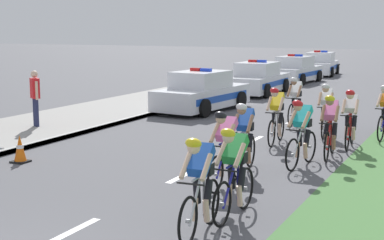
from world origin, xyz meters
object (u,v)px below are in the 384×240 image
object	(u,v)px
cyclist_second	(234,171)
police_car_furthest	(321,65)
police_car_nearest	(202,93)
cyclist_eighth	(276,115)
cyclist_third	(226,148)
police_car_second	(258,79)
cyclist_twelfth	(295,100)
police_car_third	(295,71)
cyclist_lead	(200,184)
cyclist_sixth	(330,125)
spectator_middle	(35,94)
cyclist_fifth	(302,132)
cyclist_fourth	(245,136)
cyclist_ninth	(326,109)
traffic_cone_near	(20,149)

from	to	relation	value
cyclist_second	police_car_furthest	world-z (taller)	police_car_furthest
police_car_nearest	cyclist_eighth	bearing A→B (deg)	-46.98
cyclist_third	police_car_second	distance (m)	16.01
cyclist_second	cyclist_twelfth	xyz separation A→B (m)	(-1.69, 9.37, 0.00)
police_car_second	police_car_third	xyz separation A→B (m)	(-0.00, 6.20, 0.00)
cyclist_third	police_car_third	xyz separation A→B (m)	(-4.83, 21.46, -0.11)
cyclist_lead	cyclist_sixth	distance (m)	6.05
spectator_middle	police_car_third	bearing A→B (deg)	81.37
cyclist_fifth	police_car_third	bearing A→B (deg)	106.51
police_car_third	police_car_furthest	bearing A→B (deg)	89.97
cyclist_eighth	spectator_middle	xyz separation A→B (m)	(-7.15, -1.19, 0.30)
cyclist_third	cyclist_sixth	bearing A→B (deg)	70.49
cyclist_fourth	cyclist_third	bearing A→B (deg)	-85.95
cyclist_twelfth	cyclist_ninth	bearing A→B (deg)	-50.04
spectator_middle	cyclist_lead	bearing A→B (deg)	-35.44
cyclist_second	cyclist_lead	bearing A→B (deg)	-99.54
cyclist_twelfth	police_car_second	bearing A→B (deg)	117.80
cyclist_third	cyclist_fourth	size ratio (longest dim) A/B	1.00
cyclist_fifth	cyclist_sixth	world-z (taller)	same
cyclist_sixth	police_car_furthest	world-z (taller)	police_car_furthest
cyclist_sixth	police_car_nearest	distance (m)	8.35
cyclist_fourth	police_car_nearest	world-z (taller)	police_car_nearest
cyclist_lead	cyclist_sixth	bearing A→B (deg)	84.76
cyclist_third	cyclist_fifth	bearing A→B (deg)	69.22
cyclist_sixth	police_car_second	world-z (taller)	police_car_second
cyclist_sixth	traffic_cone_near	xyz separation A→B (m)	(-6.27, -3.61, -0.48)
cyclist_fifth	cyclist_sixth	size ratio (longest dim) A/B	1.00
cyclist_lead	cyclist_eighth	world-z (taller)	same
cyclist_eighth	cyclist_ninth	bearing A→B (deg)	60.40
police_car_nearest	cyclist_ninth	bearing A→B (deg)	-29.98
cyclist_eighth	traffic_cone_near	bearing A→B (deg)	-134.71
police_car_furthest	traffic_cone_near	bearing A→B (deg)	-90.45
cyclist_eighth	spectator_middle	size ratio (longest dim) A/B	1.03
cyclist_twelfth	police_car_nearest	xyz separation A→B (m)	(-3.96, 1.45, -0.11)
cyclist_sixth	police_car_furthest	xyz separation A→B (m)	(-6.05, 23.77, -0.11)
cyclist_fifth	police_car_furthest	bearing A→B (deg)	102.83
cyclist_third	cyclist_fifth	world-z (taller)	same
cyclist_fifth	cyclist_ninth	distance (m)	3.88
cyclist_sixth	police_car_nearest	world-z (taller)	police_car_nearest
cyclist_fourth	police_car_second	xyz separation A→B (m)	(-4.74, 14.02, -0.11)
cyclist_fourth	police_car_third	distance (m)	20.77
cyclist_third	police_car_second	size ratio (longest dim) A/B	0.39
cyclist_third	police_car_nearest	distance (m)	10.39
cyclist_lead	cyclist_third	bearing A→B (deg)	104.67
cyclist_lead	police_car_second	distance (m)	18.66
spectator_middle	cyclist_second	bearing A→B (deg)	-30.36
cyclist_fourth	traffic_cone_near	xyz separation A→B (m)	(-4.95, -1.40, -0.48)
cyclist_sixth	police_car_second	size ratio (longest dim) A/B	0.39
cyclist_eighth	police_car_second	distance (m)	11.63
cyclist_second	spectator_middle	distance (m)	9.76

